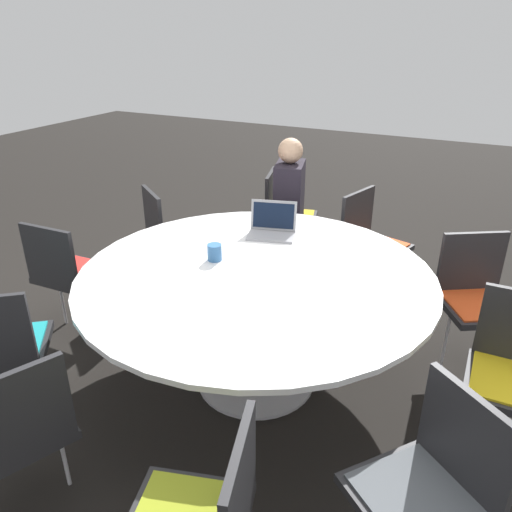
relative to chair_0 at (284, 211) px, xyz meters
name	(u,v)px	position (x,y,z in m)	size (l,w,h in m)	color
ground_plane	(256,379)	(1.60, 0.51, -0.52)	(16.00, 16.00, 0.00)	black
conference_table	(256,290)	(1.60, 0.51, 0.12)	(2.02, 2.02, 0.76)	#B7B7BC
chair_0	(284,211)	(0.00, 0.00, 0.00)	(0.54, 0.52, 0.87)	#262628
chair_1	(170,231)	(0.84, -0.64, 0.00)	(0.60, 0.60, 0.87)	#262628
chair_2	(67,268)	(1.71, -0.87, 0.00)	(0.43, 0.45, 0.87)	#262628
chair_4	(14,427)	(2.91, 0.04, 0.00)	(0.57, 0.56, 0.87)	#262628
chair_6	(433,481)	(2.41, 1.64, 0.00)	(0.60, 0.61, 0.87)	#262628
chair_8	(477,292)	(0.83, 1.66, 0.00)	(0.59, 0.59, 0.87)	#262628
chair_9	(370,237)	(0.26, 0.84, 0.00)	(0.54, 0.53, 0.87)	#262628
person_0	(291,199)	(0.21, 0.14, 0.19)	(0.41, 0.32, 1.22)	#231E28
laptop	(272,226)	(1.06, 0.36, 0.29)	(0.29, 0.35, 0.21)	#99999E
coffee_cup	(215,252)	(1.57, 0.22, 0.28)	(0.09, 0.09, 0.10)	#33669E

